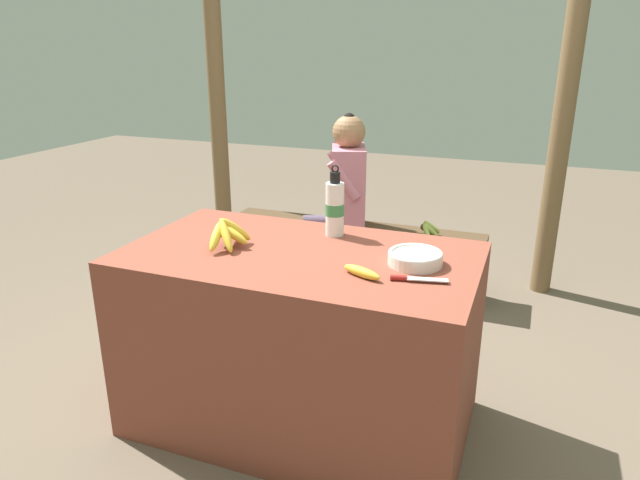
{
  "coord_description": "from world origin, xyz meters",
  "views": [
    {
      "loc": [
        0.81,
        -1.88,
        1.52
      ],
      "look_at": [
        0.06,
        0.05,
        0.8
      ],
      "focal_mm": 32.0,
      "sensor_mm": 36.0,
      "label": 1
    }
  ],
  "objects_px": {
    "banana_bunch_green": "(428,228)",
    "support_post_far": "(569,77)",
    "wooden_bench": "(352,236)",
    "serving_bowl": "(415,257)",
    "knife": "(410,278)",
    "water_bottle": "(335,208)",
    "seated_vendor": "(341,191)",
    "loose_banana_front": "(362,272)",
    "banana_bunch_ripe": "(228,232)",
    "support_post_near": "(215,70)"
  },
  "relations": [
    {
      "from": "wooden_bench",
      "to": "support_post_far",
      "type": "relative_size",
      "value": 0.63
    },
    {
      "from": "serving_bowl",
      "to": "banana_bunch_green",
      "type": "xyz_separation_m",
      "value": [
        -0.2,
        1.4,
        -0.34
      ]
    },
    {
      "from": "banana_bunch_ripe",
      "to": "wooden_bench",
      "type": "relative_size",
      "value": 0.16
    },
    {
      "from": "support_post_far",
      "to": "serving_bowl",
      "type": "bearing_deg",
      "value": -105.1
    },
    {
      "from": "support_post_near",
      "to": "banana_bunch_ripe",
      "type": "bearing_deg",
      "value": -58.48
    },
    {
      "from": "wooden_bench",
      "to": "knife",
      "type": "bearing_deg",
      "value": -65.55
    },
    {
      "from": "loose_banana_front",
      "to": "water_bottle",
      "type": "bearing_deg",
      "value": 121.59
    },
    {
      "from": "banana_bunch_green",
      "to": "support_post_far",
      "type": "xyz_separation_m",
      "value": [
        0.68,
        0.37,
        0.88
      ]
    },
    {
      "from": "banana_bunch_ripe",
      "to": "banana_bunch_green",
      "type": "bearing_deg",
      "value": 70.56
    },
    {
      "from": "serving_bowl",
      "to": "knife",
      "type": "height_order",
      "value": "serving_bowl"
    },
    {
      "from": "water_bottle",
      "to": "support_post_far",
      "type": "xyz_separation_m",
      "value": [
        0.86,
        1.55,
        0.45
      ]
    },
    {
      "from": "seated_vendor",
      "to": "support_post_far",
      "type": "bearing_deg",
      "value": 178.61
    },
    {
      "from": "banana_bunch_ripe",
      "to": "water_bottle",
      "type": "xyz_separation_m",
      "value": [
        0.34,
        0.29,
        0.06
      ]
    },
    {
      "from": "banana_bunch_green",
      "to": "support_post_far",
      "type": "bearing_deg",
      "value": 28.4
    },
    {
      "from": "serving_bowl",
      "to": "support_post_near",
      "type": "height_order",
      "value": "support_post_near"
    },
    {
      "from": "loose_banana_front",
      "to": "seated_vendor",
      "type": "distance_m",
      "value": 1.65
    },
    {
      "from": "serving_bowl",
      "to": "support_post_far",
      "type": "height_order",
      "value": "support_post_far"
    },
    {
      "from": "water_bottle",
      "to": "knife",
      "type": "bearing_deg",
      "value": -42.26
    },
    {
      "from": "water_bottle",
      "to": "banana_bunch_green",
      "type": "height_order",
      "value": "water_bottle"
    },
    {
      "from": "banana_bunch_ripe",
      "to": "water_bottle",
      "type": "distance_m",
      "value": 0.45
    },
    {
      "from": "banana_bunch_green",
      "to": "support_post_far",
      "type": "height_order",
      "value": "support_post_far"
    },
    {
      "from": "water_bottle",
      "to": "banana_bunch_green",
      "type": "bearing_deg",
      "value": 81.4
    },
    {
      "from": "support_post_far",
      "to": "banana_bunch_ripe",
      "type": "bearing_deg",
      "value": -123.11
    },
    {
      "from": "support_post_far",
      "to": "support_post_near",
      "type": "bearing_deg",
      "value": 180.0
    },
    {
      "from": "knife",
      "to": "support_post_far",
      "type": "bearing_deg",
      "value": 63.95
    },
    {
      "from": "loose_banana_front",
      "to": "knife",
      "type": "distance_m",
      "value": 0.16
    },
    {
      "from": "support_post_far",
      "to": "banana_bunch_green",
      "type": "bearing_deg",
      "value": -151.6
    },
    {
      "from": "knife",
      "to": "support_post_far",
      "type": "xyz_separation_m",
      "value": [
        0.46,
        1.92,
        0.56
      ]
    },
    {
      "from": "loose_banana_front",
      "to": "knife",
      "type": "height_order",
      "value": "loose_banana_front"
    },
    {
      "from": "serving_bowl",
      "to": "support_post_near",
      "type": "xyz_separation_m",
      "value": [
        -1.85,
        1.76,
        0.54
      ]
    },
    {
      "from": "loose_banana_front",
      "to": "banana_bunch_green",
      "type": "relative_size",
      "value": 0.68
    },
    {
      "from": "knife",
      "to": "banana_bunch_ripe",
      "type": "bearing_deg",
      "value": 161.22
    },
    {
      "from": "knife",
      "to": "support_post_far",
      "type": "relative_size",
      "value": 0.07
    },
    {
      "from": "water_bottle",
      "to": "support_post_near",
      "type": "relative_size",
      "value": 0.11
    },
    {
      "from": "support_post_near",
      "to": "support_post_far",
      "type": "xyz_separation_m",
      "value": [
        2.33,
        0.0,
        0.0
      ]
    },
    {
      "from": "banana_bunch_green",
      "to": "serving_bowl",
      "type": "bearing_deg",
      "value": -81.67
    },
    {
      "from": "serving_bowl",
      "to": "wooden_bench",
      "type": "xyz_separation_m",
      "value": [
        -0.69,
        1.4,
        -0.45
      ]
    },
    {
      "from": "water_bottle",
      "to": "support_post_far",
      "type": "distance_m",
      "value": 1.83
    },
    {
      "from": "support_post_near",
      "to": "wooden_bench",
      "type": "bearing_deg",
      "value": -17.43
    },
    {
      "from": "knife",
      "to": "support_post_near",
      "type": "bearing_deg",
      "value": 121.61
    },
    {
      "from": "serving_bowl",
      "to": "wooden_bench",
      "type": "distance_m",
      "value": 1.62
    },
    {
      "from": "support_post_far",
      "to": "wooden_bench",
      "type": "bearing_deg",
      "value": -162.57
    },
    {
      "from": "support_post_near",
      "to": "banana_bunch_green",
      "type": "bearing_deg",
      "value": -12.58
    },
    {
      "from": "loose_banana_front",
      "to": "serving_bowl",
      "type": "bearing_deg",
      "value": 51.09
    },
    {
      "from": "loose_banana_front",
      "to": "seated_vendor",
      "type": "bearing_deg",
      "value": 111.58
    },
    {
      "from": "knife",
      "to": "wooden_bench",
      "type": "relative_size",
      "value": 0.12
    },
    {
      "from": "wooden_bench",
      "to": "support_post_near",
      "type": "bearing_deg",
      "value": 162.57
    },
    {
      "from": "serving_bowl",
      "to": "knife",
      "type": "distance_m",
      "value": 0.16
    },
    {
      "from": "water_bottle",
      "to": "support_post_near",
      "type": "distance_m",
      "value": 2.18
    },
    {
      "from": "serving_bowl",
      "to": "knife",
      "type": "bearing_deg",
      "value": -83.38
    }
  ]
}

